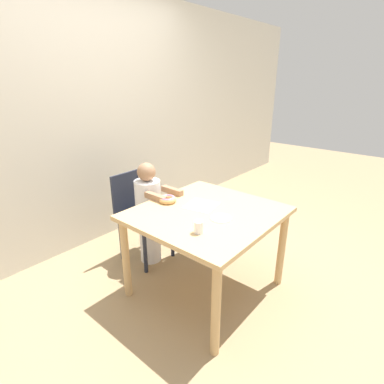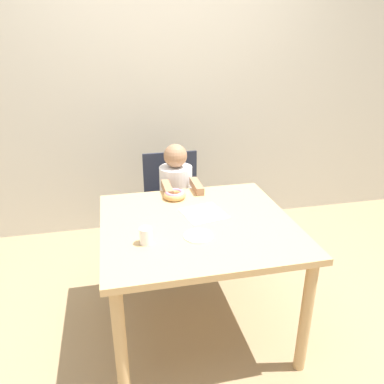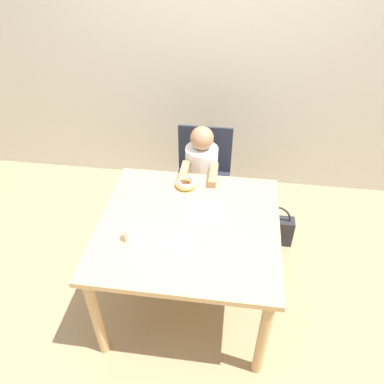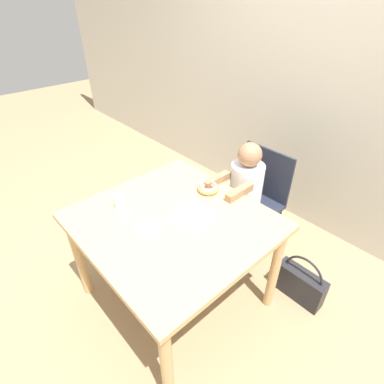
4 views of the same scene
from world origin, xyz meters
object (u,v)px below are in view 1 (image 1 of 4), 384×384
Objects in this scene: chair at (141,214)px; child_figure at (149,213)px; donut at (168,199)px; handbag at (191,227)px; cup at (199,227)px.

child_figure reaches higher than chair.
child_figure reaches higher than donut.
handbag is at bearing 24.16° from donut.
donut is (-0.07, -0.43, 0.29)m from chair.
cup is at bearing -110.17° from child_figure.
donut is 1.68× the size of cup.
chair is at bearing 72.17° from cup.
donut is 0.92m from handbag.
chair is 0.87× the size of child_figure.
chair is 0.67m from handbag.
chair is 10.09× the size of cup.
cup is at bearing -137.42° from handbag.
donut is at bearing -102.55° from child_figure.
child_figure reaches higher than cup.
child_figure is 0.92m from cup.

